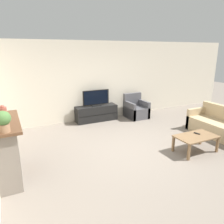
{
  "coord_description": "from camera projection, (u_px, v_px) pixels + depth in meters",
  "views": [
    {
      "loc": [
        -2.8,
        -4.24,
        2.39
      ],
      "look_at": [
        -0.4,
        0.61,
        0.85
      ],
      "focal_mm": 35.0,
      "sensor_mm": 36.0,
      "label": 1
    }
  ],
  "objects": [
    {
      "name": "ground_plane",
      "position": [
        137.0,
        148.0,
        5.51
      ],
      "size": [
        24.0,
        24.0,
        0.0
      ],
      "primitive_type": "plane",
      "color": "slate"
    },
    {
      "name": "wall_back",
      "position": [
        94.0,
        81.0,
        7.57
      ],
      "size": [
        12.0,
        0.06,
        2.7
      ],
      "color": "beige",
      "rests_on": "ground"
    },
    {
      "name": "fireplace",
      "position": [
        7.0,
        149.0,
        4.18
      ],
      "size": [
        0.49,
        1.51,
        1.13
      ],
      "color": "slate",
      "rests_on": "ground"
    },
    {
      "name": "mantel_vase_left",
      "position": [
        4.0,
        124.0,
        3.62
      ],
      "size": [
        0.09,
        0.09,
        0.19
      ],
      "color": "beige",
      "rests_on": "fireplace"
    },
    {
      "name": "mantel_vase_centre_left",
      "position": [
        3.0,
        115.0,
        3.89
      ],
      "size": [
        0.13,
        0.13,
        0.33
      ],
      "color": "#994C3D",
      "rests_on": "fireplace"
    },
    {
      "name": "mantel_clock",
      "position": [
        4.0,
        115.0,
        4.14
      ],
      "size": [
        0.08,
        0.11,
        0.15
      ],
      "color": "brown",
      "rests_on": "fireplace"
    },
    {
      "name": "potted_plant",
      "position": [
        3.0,
        121.0,
        3.43
      ],
      "size": [
        0.24,
        0.24,
        0.35
      ],
      "color": "#936B4C",
      "rests_on": "fireplace"
    },
    {
      "name": "tv_stand",
      "position": [
        96.0,
        113.0,
        7.59
      ],
      "size": [
        1.44,
        0.44,
        0.54
      ],
      "color": "black",
      "rests_on": "ground"
    },
    {
      "name": "tv",
      "position": [
        96.0,
        99.0,
        7.44
      ],
      "size": [
        0.94,
        0.18,
        0.55
      ],
      "color": "black",
      "rests_on": "tv_stand"
    },
    {
      "name": "armchair",
      "position": [
        136.0,
        110.0,
        7.98
      ],
      "size": [
        0.7,
        0.76,
        0.86
      ],
      "color": "#4C4C51",
      "rests_on": "ground"
    },
    {
      "name": "coffee_table",
      "position": [
        196.0,
        138.0,
        5.24
      ],
      "size": [
        1.0,
        0.59,
        0.41
      ],
      "color": "brown",
      "rests_on": "ground"
    },
    {
      "name": "remote",
      "position": [
        197.0,
        133.0,
        5.35
      ],
      "size": [
        0.08,
        0.16,
        0.02
      ],
      "rotation": [
        0.0,
        0.0,
        0.29
      ],
      "color": "black",
      "rests_on": "coffee_table"
    }
  ]
}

